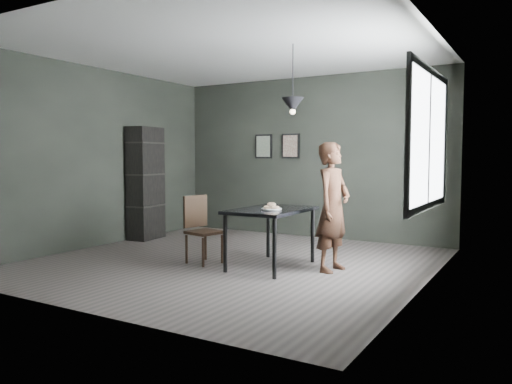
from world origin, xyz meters
The scene contains 13 objects.
ground centered at (0.00, 0.00, 0.00)m, with size 5.00×5.00×0.00m, color #36312E.
back_wall centered at (0.00, 2.50, 1.40)m, with size 5.00×0.10×2.80m, color black.
ceiling centered at (0.00, 0.00, 2.80)m, with size 5.00×5.00×0.02m.
window_assembly centered at (2.47, 0.20, 1.60)m, with size 0.04×1.96×1.56m.
cafe_table centered at (0.60, 0.00, 0.67)m, with size 0.80×1.20×0.75m.
white_plate centered at (0.69, -0.15, 0.76)m, with size 0.23×0.23×0.01m, color white.
donut_pile centered at (0.69, -0.15, 0.79)m, with size 0.20×0.16×0.08m.
woman centered at (1.36, 0.20, 0.79)m, with size 0.58×0.38×1.59m, color black.
wood_chair centered at (-0.34, -0.24, 0.51)m, with size 0.46×0.46×0.89m.
shelf_unit centered at (-2.32, 0.87, 0.96)m, with size 0.36×0.64×1.91m, color black.
pendant_lamp centered at (0.85, 0.10, 2.05)m, with size 0.28×0.28×0.86m.
framed_print_left centered at (-0.90, 2.47, 1.60)m, with size 0.34×0.04×0.44m.
framed_print_right centered at (-0.35, 2.47, 1.60)m, with size 0.34×0.04×0.44m.
Camera 1 is at (3.61, -5.53, 1.40)m, focal length 35.00 mm.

